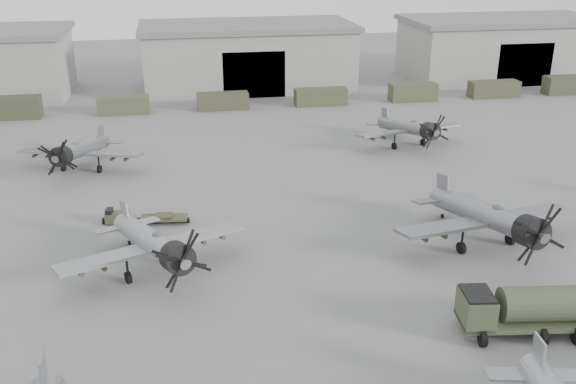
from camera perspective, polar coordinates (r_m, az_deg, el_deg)
name	(u,v)px	position (r m, az deg, el deg)	size (l,w,h in m)	color
ground	(391,341)	(35.07, 9.11, -12.96)	(220.00, 220.00, 0.00)	slate
hangar_center	(248,55)	(90.86, -3.61, 12.04)	(29.00, 14.80, 8.70)	#9E9E94
hangar_right	(502,47)	(102.41, 18.51, 12.10)	(29.00, 14.80, 8.70)	#9E9E94
support_truck_1	(16,108)	(81.22, -22.99, 6.93)	(5.50, 2.20, 2.56)	#363B26
support_truck_2	(124,105)	(79.46, -14.41, 7.51)	(6.01, 2.20, 2.09)	#444930
support_truck_3	(223,101)	(79.46, -5.82, 8.05)	(6.25, 2.20, 2.00)	#3F3E29
support_truck_4	(321,97)	(81.27, 2.92, 8.46)	(6.50, 2.20, 2.04)	#41452D
support_truck_5	(413,92)	(84.79, 11.04, 8.71)	(6.01, 2.20, 2.20)	#42462E
support_truck_6	(494,89)	(89.39, 17.82, 8.71)	(6.56, 2.20, 2.11)	#40402A
support_truck_7	(566,85)	(94.59, 23.45, 8.72)	(5.84, 2.20, 2.39)	#3A3E28
aircraft_mid_1	(155,244)	(40.42, -11.76, -4.55)	(11.88, 10.75, 4.83)	#999CA1
aircraft_mid_2	(491,217)	(44.84, 17.58, -2.17)	(13.16, 11.85, 5.23)	gray
aircraft_far_0	(79,151)	(60.08, -18.11, 3.52)	(11.22, 10.10, 4.49)	gray
aircraft_far_1	(411,128)	(65.16, 10.85, 5.61)	(11.25, 10.13, 4.47)	gray
fuel_tanker	(524,307)	(36.70, 20.24, -9.60)	(7.21, 3.22, 2.68)	#3E462E
tug_trailer	(135,218)	(48.74, -13.44, -2.23)	(6.07, 1.98, 1.20)	#3F3E29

